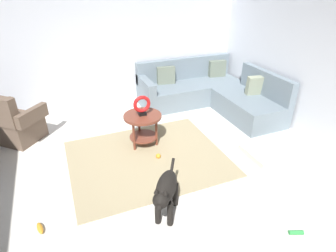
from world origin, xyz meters
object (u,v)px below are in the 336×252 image
(torus_sculpture, at_px, (142,105))
(dog_toy_ball, at_px, (158,156))
(side_table, at_px, (143,122))
(dog_toy_bone, at_px, (40,228))
(dog_bed_mat, at_px, (271,151))
(dog, at_px, (166,191))
(sectional_couch, at_px, (211,93))
(armchair, at_px, (16,124))
(dog_toy_rope, at_px, (296,232))

(torus_sculpture, xyz_separation_m, dog_toy_ball, (0.08, -0.46, -0.67))
(side_table, relative_size, dog_toy_bone, 3.33)
(side_table, distance_m, torus_sculpture, 0.29)
(dog_toy_ball, bearing_deg, dog_bed_mat, -18.39)
(side_table, relative_size, dog_bed_mat, 0.75)
(dog, bearing_deg, dog_toy_ball, -72.17)
(sectional_couch, relative_size, armchair, 2.26)
(side_table, height_order, dog_toy_bone, side_table)
(dog, bearing_deg, dog_bed_mat, -130.21)
(dog, bearing_deg, dog_toy_rope, -179.06)
(side_table, bearing_deg, dog_toy_bone, -141.97)
(torus_sculpture, distance_m, dog, 1.64)
(dog_toy_ball, bearing_deg, side_table, 99.98)
(sectional_couch, bearing_deg, dog_bed_mat, -90.36)
(sectional_couch, height_order, dog, sectional_couch)
(side_table, xyz_separation_m, dog_toy_bone, (-1.61, -1.26, -0.39))
(armchair, xyz_separation_m, side_table, (1.90, -0.91, 0.09))
(torus_sculpture, relative_size, dog_toy_ball, 4.13)
(torus_sculpture, height_order, dog_bed_mat, torus_sculpture)
(armchair, xyz_separation_m, dog, (1.66, -2.49, 0.05))
(dog_bed_mat, relative_size, dog_toy_rope, 5.17)
(sectional_couch, xyz_separation_m, torus_sculpture, (-1.77, -0.91, 0.42))
(sectional_couch, height_order, dog_toy_ball, sectional_couch)
(side_table, xyz_separation_m, torus_sculpture, (-0.00, 0.00, 0.29))
(armchair, bearing_deg, dog_bed_mat, 14.27)
(armchair, relative_size, dog, 1.36)
(torus_sculpture, relative_size, dog_toy_bone, 1.81)
(side_table, bearing_deg, sectional_couch, 27.31)
(sectional_couch, relative_size, dog_toy_rope, 14.54)
(sectional_couch, height_order, side_table, sectional_couch)
(dog_bed_mat, xyz_separation_m, dog_toy_bone, (-3.36, -0.23, -0.01))
(dog_bed_mat, height_order, dog_toy_ball, dog_bed_mat)
(dog_toy_bone, bearing_deg, dog_bed_mat, 4.00)
(armchair, xyz_separation_m, dog_toy_ball, (1.98, -1.37, -0.28))
(sectional_couch, xyz_separation_m, dog_bed_mat, (-0.01, -1.93, -0.25))
(dog_bed_mat, bearing_deg, armchair, 152.21)
(dog_bed_mat, distance_m, dog_toy_ball, 1.77)
(dog_toy_ball, bearing_deg, dog_toy_bone, -154.86)
(armchair, distance_m, dog_toy_bone, 2.20)
(torus_sculpture, bearing_deg, dog, -98.73)
(dog_toy_ball, bearing_deg, dog, -106.15)
(torus_sculpture, distance_m, dog_bed_mat, 2.14)
(armchair, bearing_deg, side_table, 16.56)
(sectional_couch, bearing_deg, dog, -128.83)
(torus_sculpture, relative_size, dog, 0.45)
(dog_toy_bone, bearing_deg, dog, -13.69)
(torus_sculpture, xyz_separation_m, dog_toy_bone, (-1.61, -1.26, -0.68))
(dog_bed_mat, height_order, dog_toy_rope, dog_bed_mat)
(side_table, relative_size, dog_toy_ball, 7.61)
(dog, distance_m, dog_toy_bone, 1.44)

